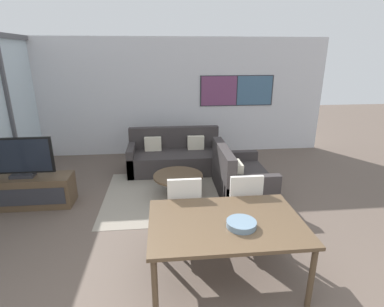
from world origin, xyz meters
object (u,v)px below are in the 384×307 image
object	(u,v)px
coffee_table	(178,180)
dining_table	(226,226)
sofa_main	(175,157)
sofa_side	(238,179)
dining_chair_centre	(243,203)
dining_chair_left	(184,206)
television	(20,158)
tv_console	(26,191)
fruit_bowl	(241,224)

from	to	relation	value
coffee_table	dining_table	world-z (taller)	dining_table
sofa_main	dining_table	size ratio (longest dim) A/B	1.20
sofa_side	dining_chair_centre	bearing A→B (deg)	168.13
dining_chair_left	dining_chair_centre	size ratio (longest dim) A/B	1.00
television	sofa_side	bearing A→B (deg)	1.33
tv_console	fruit_bowl	world-z (taller)	fruit_bowl
dining_table	coffee_table	bearing A→B (deg)	100.36
sofa_main	television	bearing A→B (deg)	-151.33
sofa_side	dining_chair_left	size ratio (longest dim) A/B	1.40
coffee_table	dining_chair_left	size ratio (longest dim) A/B	0.91
coffee_table	dining_table	distance (m)	2.24
television	dining_table	world-z (taller)	television
coffee_table	dining_chair_centre	bearing A→B (deg)	-60.74
sofa_side	fruit_bowl	distance (m)	2.36
sofa_side	dining_chair_centre	size ratio (longest dim) A/B	1.40
television	dining_chair_centre	size ratio (longest dim) A/B	1.07
tv_console	dining_chair_centre	distance (m)	3.58
tv_console	television	size ratio (longest dim) A/B	1.44
sofa_main	dining_table	distance (m)	3.46
coffee_table	dining_chair_centre	distance (m)	1.64
coffee_table	fruit_bowl	bearing A→B (deg)	-77.04
coffee_table	television	bearing A→B (deg)	-176.74
tv_console	sofa_main	world-z (taller)	sofa_main
sofa_main	sofa_side	bearing A→B (deg)	-50.49
coffee_table	sofa_side	bearing A→B (deg)	-3.23
television	dining_table	distance (m)	3.57
television	fruit_bowl	bearing A→B (deg)	-35.01
coffee_table	dining_chair_centre	size ratio (longest dim) A/B	0.91
coffee_table	fruit_bowl	size ratio (longest dim) A/B	2.85
tv_console	television	bearing A→B (deg)	90.00
sofa_main	sofa_side	world-z (taller)	same
sofa_main	sofa_side	xyz separation A→B (m)	(1.08, -1.31, -0.00)
sofa_side	fruit_bowl	bearing A→B (deg)	166.19
dining_chair_centre	fruit_bowl	bearing A→B (deg)	-106.72
coffee_table	fruit_bowl	xyz separation A→B (m)	(0.53, -2.30, 0.49)
tv_console	dining_chair_left	bearing A→B (deg)	-26.75
sofa_side	dining_chair_left	bearing A→B (deg)	141.72
dining_chair_left	fruit_bowl	xyz separation A→B (m)	(0.53, -0.87, 0.25)
television	dining_chair_left	size ratio (longest dim) A/B	1.07
dining_table	television	bearing A→B (deg)	145.47
television	coffee_table	distance (m)	2.61
sofa_main	coffee_table	xyz separation A→B (m)	(0.00, -1.25, 0.00)
sofa_side	coffee_table	distance (m)	1.08
sofa_main	dining_chair_left	bearing A→B (deg)	-90.02
sofa_side	fruit_bowl	xyz separation A→B (m)	(-0.55, -2.24, 0.50)
tv_console	dining_chair_left	world-z (taller)	dining_chair_left
dining_chair_centre	fruit_bowl	distance (m)	0.95
dining_table	dining_chair_centre	size ratio (longest dim) A/B	1.69
tv_console	television	distance (m)	0.59
dining_chair_centre	fruit_bowl	size ratio (longest dim) A/B	3.14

